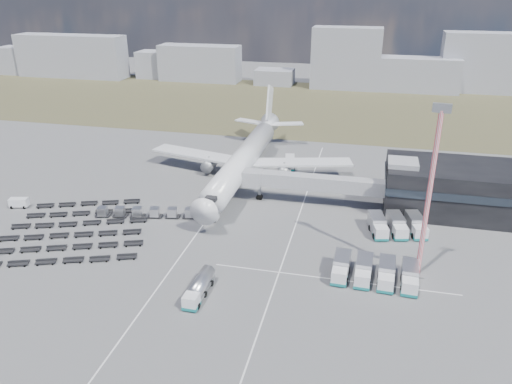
# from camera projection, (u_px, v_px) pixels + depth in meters

# --- Properties ---
(ground) EXTENTS (420.00, 420.00, 0.00)m
(ground) POSITION_uv_depth(u_px,v_px,m) (204.00, 239.00, 93.94)
(ground) COLOR #565659
(ground) RESTS_ON ground
(grass_strip) EXTENTS (420.00, 90.00, 0.01)m
(grass_strip) POSITION_uv_depth(u_px,v_px,m) (295.00, 105.00, 192.27)
(grass_strip) COLOR #434128
(grass_strip) RESTS_ON ground
(lane_markings) EXTENTS (47.12, 110.00, 0.01)m
(lane_markings) POSITION_uv_depth(u_px,v_px,m) (258.00, 238.00, 94.59)
(lane_markings) COLOR silver
(lane_markings) RESTS_ON ground
(terminal) EXTENTS (30.40, 16.40, 11.00)m
(terminal) POSITION_uv_depth(u_px,v_px,m) (459.00, 188.00, 103.35)
(terminal) COLOR black
(terminal) RESTS_ON ground
(jet_bridge) EXTENTS (30.30, 3.80, 7.05)m
(jet_bridge) POSITION_uv_depth(u_px,v_px,m) (304.00, 182.00, 106.89)
(jet_bridge) COLOR #939399
(jet_bridge) RESTS_ON ground
(airliner) EXTENTS (51.59, 64.53, 17.62)m
(airliner) POSITION_uv_depth(u_px,v_px,m) (245.00, 157.00, 120.78)
(airliner) COLOR silver
(airliner) RESTS_ON ground
(skyline) EXTENTS (306.90, 24.60, 25.93)m
(skyline) POSITION_uv_depth(u_px,v_px,m) (329.00, 63.00, 221.91)
(skyline) COLOR #92939F
(skyline) RESTS_ON ground
(fuel_tanker) EXTENTS (2.43, 9.10, 2.93)m
(fuel_tanker) POSITION_uv_depth(u_px,v_px,m) (199.00, 288.00, 76.84)
(fuel_tanker) COLOR silver
(fuel_tanker) RESTS_ON ground
(pushback_tug) EXTENTS (3.56, 2.05, 1.56)m
(pushback_tug) POSITION_uv_depth(u_px,v_px,m) (210.00, 217.00, 101.05)
(pushback_tug) COLOR silver
(pushback_tug) RESTS_ON ground
(utility_van) EXTENTS (4.11, 2.54, 2.08)m
(utility_van) POSITION_uv_depth(u_px,v_px,m) (19.00, 203.00, 106.59)
(utility_van) COLOR silver
(utility_van) RESTS_ON ground
(catering_truck) EXTENTS (3.42, 6.31, 2.75)m
(catering_truck) POSITION_uv_depth(u_px,v_px,m) (290.00, 163.00, 128.51)
(catering_truck) COLOR silver
(catering_truck) RESTS_ON ground
(service_trucks_near) EXTENTS (13.73, 7.97, 2.98)m
(service_trucks_near) POSITION_uv_depth(u_px,v_px,m) (375.00, 272.00, 80.62)
(service_trucks_near) COLOR silver
(service_trucks_near) RESTS_ON ground
(service_trucks_far) EXTENTS (11.45, 9.67, 3.03)m
(service_trucks_far) POSITION_uv_depth(u_px,v_px,m) (397.00, 225.00, 95.70)
(service_trucks_far) COLOR silver
(service_trucks_far) RESTS_ON ground
(uld_row) EXTENTS (24.48, 6.48, 1.91)m
(uld_row) POSITION_uv_depth(u_px,v_px,m) (155.00, 212.00, 102.05)
(uld_row) COLOR black
(uld_row) RESTS_ON ground
(baggage_dollies) EXTENTS (32.32, 32.66, 0.82)m
(baggage_dollies) POSITION_uv_depth(u_px,v_px,m) (74.00, 230.00, 96.63)
(baggage_dollies) COLOR black
(baggage_dollies) RESTS_ON ground
(floodlight_mast) EXTENTS (2.74, 2.23, 28.84)m
(floodlight_mast) POSITION_uv_depth(u_px,v_px,m) (429.00, 195.00, 77.02)
(floodlight_mast) COLOR red
(floodlight_mast) RESTS_ON ground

